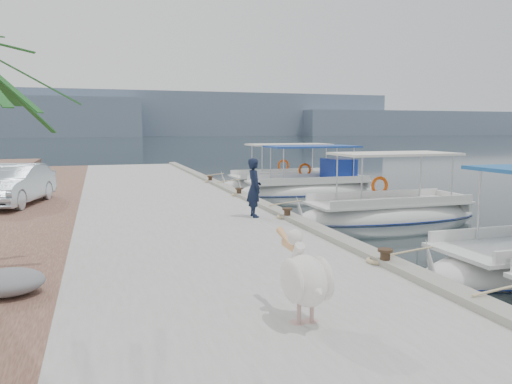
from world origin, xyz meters
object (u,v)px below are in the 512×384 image
at_px(parked_car, 14,185).
at_px(fishing_caique_c, 388,215).
at_px(fishing_caique_e, 285,183).
at_px(fishing_caique_d, 310,189).
at_px(fisherman, 254,188).
at_px(pelican, 305,278).

bearing_deg(parked_car, fishing_caique_c, -3.02).
xyz_separation_m(fishing_caique_e, parked_car, (-12.19, -6.62, 1.05)).
bearing_deg(fishing_caique_c, parked_car, 163.39).
bearing_deg(fishing_caique_e, fishing_caique_d, -89.03).
height_order(fishing_caique_d, fisherman, fishing_caique_d).
bearing_deg(fishing_caique_c, fisherman, -168.86).
xyz_separation_m(fishing_caique_e, pelican, (-6.99, -18.92, 0.98)).
distance_m(fishing_caique_e, pelican, 20.20).
height_order(fisherman, parked_car, fisherman).
relative_size(fishing_caique_c, fisherman, 3.99).
xyz_separation_m(fishing_caique_d, pelican, (-7.04, -15.79, 0.91)).
distance_m(fishing_caique_c, fisherman, 5.31).
bearing_deg(fishing_caique_d, parked_car, -164.10).
height_order(fishing_caique_d, fishing_caique_e, same).
xyz_separation_m(fishing_caique_c, fisherman, (-5.07, -1.00, 1.22)).
distance_m(fishing_caique_e, fisherman, 12.43).
bearing_deg(fishing_caique_c, fishing_caique_e, 88.96).
xyz_separation_m(fishing_caique_d, parked_car, (-12.24, -3.49, 0.99)).
distance_m(fisherman, parked_car, 8.31).
distance_m(fishing_caique_c, parked_car, 12.57).
distance_m(fishing_caique_e, parked_car, 13.91).
bearing_deg(fisherman, fishing_caique_d, -32.00).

